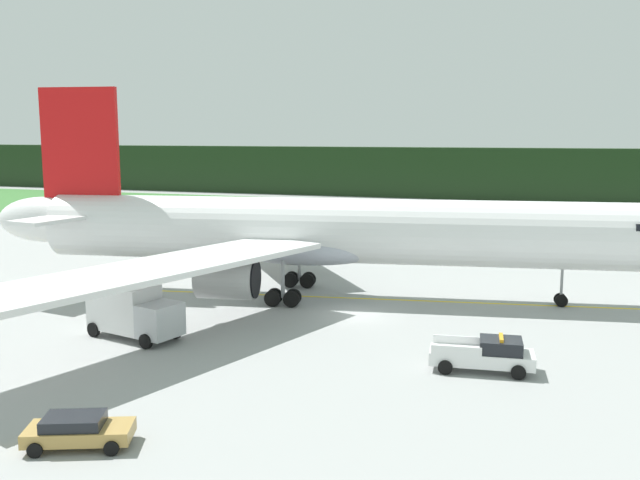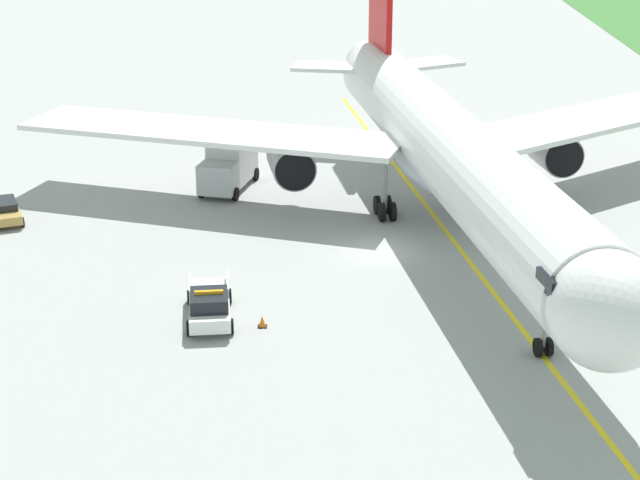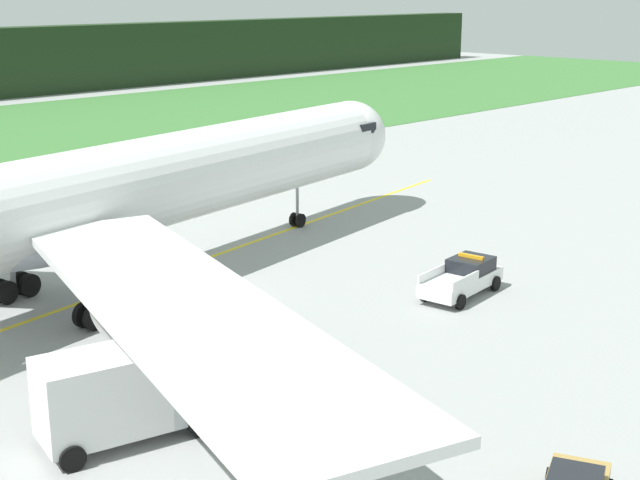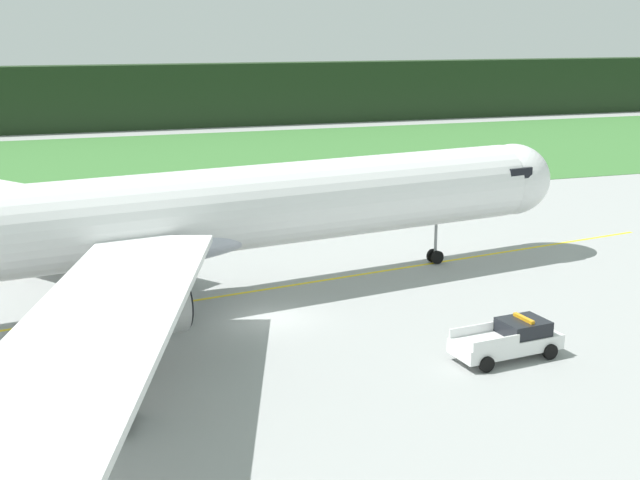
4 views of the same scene
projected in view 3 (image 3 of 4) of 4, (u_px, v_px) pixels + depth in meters
name	position (u px, v px, depth m)	size (l,w,h in m)	color
ground	(210.00, 299.00, 46.55)	(320.00, 320.00, 0.00)	#979A99
taxiway_centerline_main	(106.00, 294.00, 47.30)	(70.62, 0.30, 0.01)	yellow
airliner	(83.00, 202.00, 45.11)	(53.16, 52.01, 16.00)	silver
ops_pickup_truck	(463.00, 278.00, 46.97)	(5.59, 2.75, 1.94)	white
catering_truck	(122.00, 393.00, 31.62)	(6.52, 3.89, 3.44)	#B0B3B8
apron_cone	(430.00, 275.00, 49.46)	(0.46, 0.46, 0.59)	black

